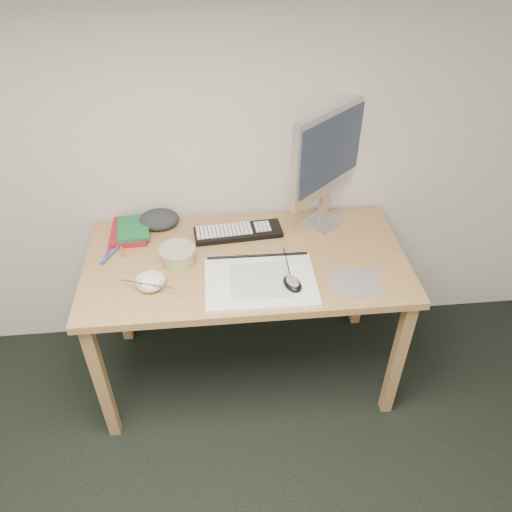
{
  "coord_description": "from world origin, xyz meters",
  "views": [
    {
      "loc": [
        0.02,
        -0.26,
        2.11
      ],
      "look_at": [
        0.17,
        1.34,
        0.83
      ],
      "focal_mm": 35.0,
      "sensor_mm": 36.0,
      "label": 1
    }
  ],
  "objects_px": {
    "sketchpad": "(261,281)",
    "rice_bowl": "(151,283)",
    "desk": "(246,273)",
    "monitor": "(329,154)",
    "keyboard": "(238,232)"
  },
  "relations": [
    {
      "from": "sketchpad",
      "to": "rice_bowl",
      "type": "relative_size",
      "value": 3.79
    },
    {
      "from": "desk",
      "to": "sketchpad",
      "type": "relative_size",
      "value": 3.08
    },
    {
      "from": "sketchpad",
      "to": "monitor",
      "type": "bearing_deg",
      "value": 50.79
    },
    {
      "from": "desk",
      "to": "sketchpad",
      "type": "bearing_deg",
      "value": -73.88
    },
    {
      "from": "sketchpad",
      "to": "rice_bowl",
      "type": "distance_m",
      "value": 0.45
    },
    {
      "from": "sketchpad",
      "to": "keyboard",
      "type": "distance_m",
      "value": 0.35
    },
    {
      "from": "monitor",
      "to": "rice_bowl",
      "type": "relative_size",
      "value": 4.78
    },
    {
      "from": "sketchpad",
      "to": "keyboard",
      "type": "xyz_separation_m",
      "value": [
        -0.07,
        0.35,
        0.01
      ]
    },
    {
      "from": "sketchpad",
      "to": "monitor",
      "type": "distance_m",
      "value": 0.64
    },
    {
      "from": "keyboard",
      "to": "rice_bowl",
      "type": "xyz_separation_m",
      "value": [
        -0.38,
        -0.33,
        0.01
      ]
    },
    {
      "from": "keyboard",
      "to": "rice_bowl",
      "type": "height_order",
      "value": "rice_bowl"
    },
    {
      "from": "rice_bowl",
      "to": "desk",
      "type": "bearing_deg",
      "value": 19.81
    },
    {
      "from": "desk",
      "to": "monitor",
      "type": "distance_m",
      "value": 0.64
    },
    {
      "from": "sketchpad",
      "to": "keyboard",
      "type": "relative_size",
      "value": 1.13
    },
    {
      "from": "sketchpad",
      "to": "rice_bowl",
      "type": "bearing_deg",
      "value": 178.55
    }
  ]
}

